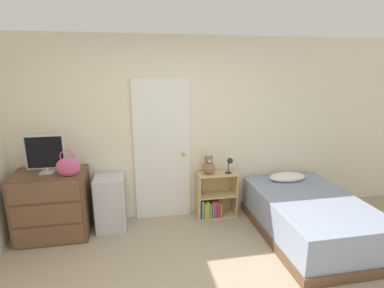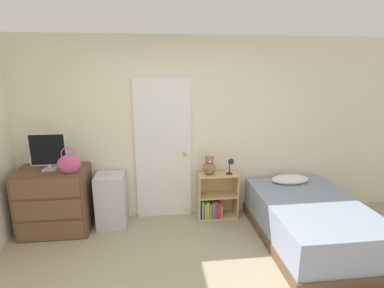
% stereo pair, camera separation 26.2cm
% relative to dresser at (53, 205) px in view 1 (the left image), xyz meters
% --- Properties ---
extents(wall_back, '(10.00, 0.06, 2.55)m').
position_rel_dresser_xyz_m(wall_back, '(1.46, 0.33, 0.84)').
color(wall_back, beige).
rests_on(wall_back, ground_plane).
extents(door_closed, '(0.78, 0.09, 2.00)m').
position_rel_dresser_xyz_m(door_closed, '(1.44, 0.27, 0.57)').
color(door_closed, white).
rests_on(door_closed, ground_plane).
extents(dresser, '(0.87, 0.55, 0.87)m').
position_rel_dresser_xyz_m(dresser, '(0.00, 0.00, 0.00)').
color(dresser, brown).
rests_on(dresser, ground_plane).
extents(tv, '(0.45, 0.16, 0.47)m').
position_rel_dresser_xyz_m(tv, '(-0.01, -0.00, 0.68)').
color(tv, '#B7B7BC').
rests_on(tv, dresser).
extents(handbag, '(0.28, 0.11, 0.33)m').
position_rel_dresser_xyz_m(handbag, '(0.28, -0.18, 0.56)').
color(handbag, '#C64C7F').
rests_on(handbag, dresser).
extents(storage_bin, '(0.39, 0.40, 0.73)m').
position_rel_dresser_xyz_m(storage_bin, '(0.71, 0.08, -0.07)').
color(storage_bin, silver).
rests_on(storage_bin, ground_plane).
extents(bookshelf, '(0.57, 0.27, 0.66)m').
position_rel_dresser_xyz_m(bookshelf, '(2.16, 0.14, -0.18)').
color(bookshelf, tan).
rests_on(bookshelf, ground_plane).
extents(teddy_bear, '(0.18, 0.18, 0.27)m').
position_rel_dresser_xyz_m(teddy_bear, '(2.07, 0.14, 0.34)').
color(teddy_bear, '#8C6647').
rests_on(teddy_bear, bookshelf).
extents(desk_lamp, '(0.11, 0.10, 0.23)m').
position_rel_dresser_xyz_m(desk_lamp, '(2.37, 0.10, 0.39)').
color(desk_lamp, '#262628').
rests_on(desk_lamp, bookshelf).
extents(bed, '(1.20, 1.80, 0.64)m').
position_rel_dresser_xyz_m(bed, '(3.23, -0.61, -0.17)').
color(bed, brown).
rests_on(bed, ground_plane).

